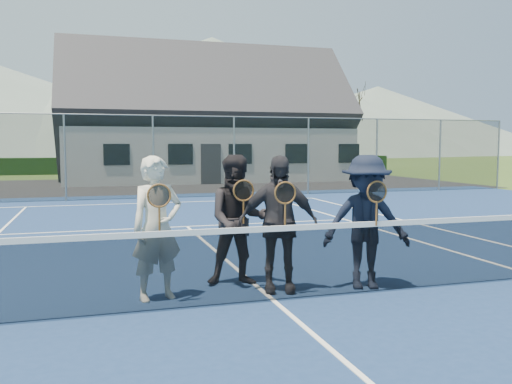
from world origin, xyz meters
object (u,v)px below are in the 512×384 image
Objects in this scene: player_b at (238,220)px; player_c at (278,224)px; player_d at (366,222)px; player_a at (157,228)px; clubhouse at (204,108)px; tennis_net at (274,260)px.

player_c is (0.41, -0.48, 0.00)m from player_b.
player_c is at bearing 170.81° from player_d.
player_b and player_c have the same top height.
player_a and player_b have the same top height.
player_a is 1.00× the size of player_d.
clubhouse reaches higher than player_c.
tennis_net is 24.57m from clubhouse.
tennis_net is 6.49× the size of player_d.
player_a is at bearing 158.85° from tennis_net.
player_a is (-5.36, -23.47, -3.07)m from clubhouse.
player_c is (1.56, -0.09, -0.00)m from player_a.
player_c reaches higher than tennis_net.
player_a is 1.57m from player_c.
player_a is 1.22m from player_b.
player_c is 1.20m from player_d.
player_b is (-4.21, -23.07, -3.07)m from clubhouse.
player_d is at bearing -9.19° from player_c.
player_c is at bearing -3.12° from player_a.
player_d is (2.75, -0.28, -0.00)m from player_a.
player_d reaches higher than tennis_net.
tennis_net is 0.62m from player_c.
player_a is 1.00× the size of player_c.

